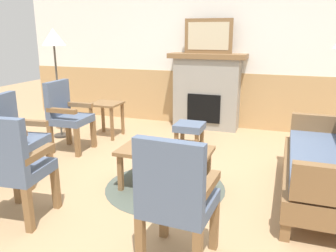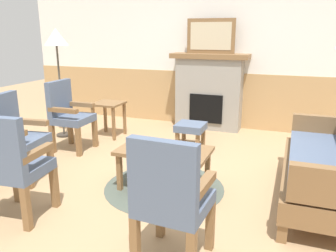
{
  "view_description": "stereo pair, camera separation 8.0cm",
  "coord_description": "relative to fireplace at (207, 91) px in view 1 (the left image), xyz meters",
  "views": [
    {
      "loc": [
        1.29,
        -3.32,
        1.63
      ],
      "look_at": [
        0.0,
        0.35,
        0.55
      ],
      "focal_mm": 36.44,
      "sensor_mm": 36.0,
      "label": 1
    },
    {
      "loc": [
        1.37,
        -3.3,
        1.63
      ],
      "look_at": [
        0.0,
        0.35,
        0.55
      ],
      "focal_mm": 36.44,
      "sensor_mm": 36.0,
      "label": 2
    }
  ],
  "objects": [
    {
      "name": "ground_plane",
      "position": [
        0.0,
        -2.35,
        -0.65
      ],
      "size": [
        14.0,
        14.0,
        0.0
      ],
      "primitive_type": "plane",
      "color": "tan"
    },
    {
      "name": "wall_back",
      "position": [
        0.0,
        0.25,
        0.66
      ],
      "size": [
        7.2,
        0.14,
        2.7
      ],
      "color": "white",
      "rests_on": "ground_plane"
    },
    {
      "name": "fireplace",
      "position": [
        0.0,
        0.0,
        0.0
      ],
      "size": [
        1.3,
        0.44,
        1.28
      ],
      "color": "gray",
      "rests_on": "ground_plane"
    },
    {
      "name": "framed_picture",
      "position": [
        0.0,
        0.0,
        0.91
      ],
      "size": [
        0.8,
        0.04,
        0.56
      ],
      "color": "brown",
      "rests_on": "fireplace"
    },
    {
      "name": "couch",
      "position": [
        1.73,
        -2.23,
        -0.26
      ],
      "size": [
        0.7,
        1.8,
        0.98
      ],
      "color": "brown",
      "rests_on": "ground_plane"
    },
    {
      "name": "coffee_table",
      "position": [
        0.14,
        -2.49,
        -0.27
      ],
      "size": [
        0.96,
        0.56,
        0.44
      ],
      "color": "brown",
      "rests_on": "ground_plane"
    },
    {
      "name": "round_rug",
      "position": [
        0.14,
        -2.49,
        -0.65
      ],
      "size": [
        1.29,
        1.29,
        0.01
      ],
      "primitive_type": "cylinder",
      "color": "#4C564C",
      "rests_on": "ground_plane"
    },
    {
      "name": "book_on_table",
      "position": [
        0.31,
        -2.47,
        -0.2
      ],
      "size": [
        0.18,
        0.17,
        0.03
      ],
      "primitive_type": "cube",
      "rotation": [
        0.0,
        0.0,
        0.06
      ],
      "color": "maroon",
      "rests_on": "coffee_table"
    },
    {
      "name": "footstool",
      "position": [
        0.02,
        -1.12,
        -0.37
      ],
      "size": [
        0.4,
        0.4,
        0.36
      ],
      "color": "brown",
      "rests_on": "ground_plane"
    },
    {
      "name": "armchair_near_fireplace",
      "position": [
        -1.57,
        -1.79,
        -0.11
      ],
      "size": [
        0.49,
        0.49,
        0.98
      ],
      "color": "brown",
      "rests_on": "ground_plane"
    },
    {
      "name": "armchair_by_window_left",
      "position": [
        -1.51,
        -2.84,
        -0.11
      ],
      "size": [
        0.54,
        0.54,
        0.98
      ],
      "color": "brown",
      "rests_on": "ground_plane"
    },
    {
      "name": "armchair_front_left",
      "position": [
        0.63,
        -3.64,
        -0.11
      ],
      "size": [
        0.51,
        0.51,
        0.98
      ],
      "color": "brown",
      "rests_on": "ground_plane"
    },
    {
      "name": "armchair_front_center",
      "position": [
        -0.87,
        -3.54,
        -0.11
      ],
      "size": [
        0.53,
        0.53,
        0.98
      ],
      "color": "brown",
      "rests_on": "ground_plane"
    },
    {
      "name": "side_table",
      "position": [
        -1.37,
        -1.03,
        -0.22
      ],
      "size": [
        0.44,
        0.44,
        0.55
      ],
      "color": "brown",
      "rests_on": "ground_plane"
    },
    {
      "name": "floor_lamp_by_chairs",
      "position": [
        -2.07,
        -1.28,
        0.8
      ],
      "size": [
        0.36,
        0.36,
        1.68
      ],
      "color": "#332D28",
      "rests_on": "ground_plane"
    }
  ]
}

